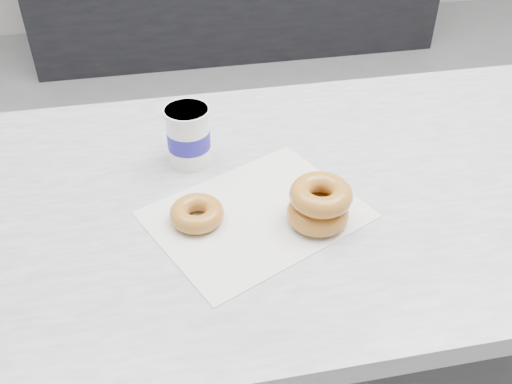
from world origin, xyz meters
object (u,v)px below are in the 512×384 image
counter (418,320)px  donut_stack (319,204)px  donut_single (197,213)px  coffee_cup (188,136)px

counter → donut_stack: (-0.31, -0.10, 0.49)m
donut_stack → counter: bearing=17.8°
donut_single → donut_stack: size_ratio=0.68×
donut_single → donut_stack: donut_stack is taller
counter → donut_single: donut_single is taller
donut_single → donut_stack: 0.20m
counter → coffee_cup: bearing=166.7°
donut_stack → coffee_cup: 0.29m
counter → donut_single: size_ratio=33.51×
counter → coffee_cup: size_ratio=26.78×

